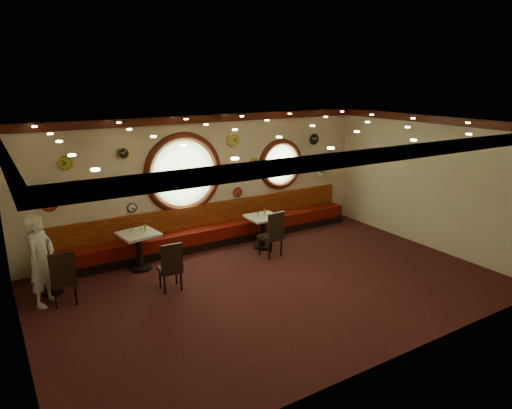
# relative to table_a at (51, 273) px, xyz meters

# --- Properties ---
(floor) EXTENTS (9.00, 6.00, 0.00)m
(floor) POSITION_rel_table_a_xyz_m (3.84, -1.97, -0.43)
(floor) COLOR black
(floor) RESTS_ON ground
(ceiling) EXTENTS (9.00, 6.00, 0.02)m
(ceiling) POSITION_rel_table_a_xyz_m (3.84, -1.97, 2.77)
(ceiling) COLOR #C18C36
(ceiling) RESTS_ON wall_back
(wall_back) EXTENTS (9.00, 0.02, 3.20)m
(wall_back) POSITION_rel_table_a_xyz_m (3.84, 1.03, 1.17)
(wall_back) COLOR beige
(wall_back) RESTS_ON floor
(wall_front) EXTENTS (9.00, 0.02, 3.20)m
(wall_front) POSITION_rel_table_a_xyz_m (3.84, -4.97, 1.17)
(wall_front) COLOR beige
(wall_front) RESTS_ON floor
(wall_left) EXTENTS (0.02, 6.00, 3.20)m
(wall_left) POSITION_rel_table_a_xyz_m (-0.66, -1.97, 1.17)
(wall_left) COLOR beige
(wall_left) RESTS_ON floor
(wall_right) EXTENTS (0.02, 6.00, 3.20)m
(wall_right) POSITION_rel_table_a_xyz_m (8.34, -1.97, 1.17)
(wall_right) COLOR beige
(wall_right) RESTS_ON floor
(molding_back) EXTENTS (9.00, 0.10, 0.18)m
(molding_back) POSITION_rel_table_a_xyz_m (3.84, 0.98, 2.68)
(molding_back) COLOR #3B120A
(molding_back) RESTS_ON wall_back
(molding_front) EXTENTS (9.00, 0.10, 0.18)m
(molding_front) POSITION_rel_table_a_xyz_m (3.84, -4.92, 2.68)
(molding_front) COLOR #3B120A
(molding_front) RESTS_ON wall_back
(molding_left) EXTENTS (0.10, 6.00, 0.18)m
(molding_left) POSITION_rel_table_a_xyz_m (-0.61, -1.97, 2.68)
(molding_left) COLOR #3B120A
(molding_left) RESTS_ON wall_back
(molding_right) EXTENTS (0.10, 6.00, 0.18)m
(molding_right) POSITION_rel_table_a_xyz_m (8.29, -1.97, 2.68)
(molding_right) COLOR #3B120A
(molding_right) RESTS_ON wall_back
(banquette_base) EXTENTS (8.00, 0.55, 0.20)m
(banquette_base) POSITION_rel_table_a_xyz_m (3.84, 0.75, -0.33)
(banquette_base) COLOR black
(banquette_base) RESTS_ON floor
(banquette_seat) EXTENTS (8.00, 0.55, 0.30)m
(banquette_seat) POSITION_rel_table_a_xyz_m (3.84, 0.75, -0.08)
(banquette_seat) COLOR #540C07
(banquette_seat) RESTS_ON banquette_base
(banquette_back) EXTENTS (8.00, 0.10, 0.55)m
(banquette_back) POSITION_rel_table_a_xyz_m (3.84, 0.97, 0.32)
(banquette_back) COLOR #600807
(banquette_back) RESTS_ON wall_back
(porthole_left_glass) EXTENTS (1.66, 0.02, 1.66)m
(porthole_left_glass) POSITION_rel_table_a_xyz_m (3.24, 1.03, 1.42)
(porthole_left_glass) COLOR #81B86E
(porthole_left_glass) RESTS_ON wall_back
(porthole_left_frame) EXTENTS (1.98, 0.18, 1.98)m
(porthole_left_frame) POSITION_rel_table_a_xyz_m (3.24, 1.01, 1.42)
(porthole_left_frame) COLOR #3B120A
(porthole_left_frame) RESTS_ON wall_back
(porthole_left_ring) EXTENTS (1.61, 0.03, 1.61)m
(porthole_left_ring) POSITION_rel_table_a_xyz_m (3.24, 0.98, 1.42)
(porthole_left_ring) COLOR gold
(porthole_left_ring) RESTS_ON wall_back
(porthole_right_glass) EXTENTS (1.10, 0.02, 1.10)m
(porthole_right_glass) POSITION_rel_table_a_xyz_m (6.04, 1.03, 1.37)
(porthole_right_glass) COLOR #81B86E
(porthole_right_glass) RESTS_ON wall_back
(porthole_right_frame) EXTENTS (1.38, 0.18, 1.38)m
(porthole_right_frame) POSITION_rel_table_a_xyz_m (6.04, 1.01, 1.37)
(porthole_right_frame) COLOR #3B120A
(porthole_right_frame) RESTS_ON wall_back
(porthole_right_ring) EXTENTS (1.09, 0.03, 1.09)m
(porthole_right_ring) POSITION_rel_table_a_xyz_m (6.04, 0.98, 1.37)
(porthole_right_ring) COLOR gold
(porthole_right_ring) RESTS_ON wall_back
(wall_clock_0) EXTENTS (0.34, 0.03, 0.34)m
(wall_clock_0) POSITION_rel_table_a_xyz_m (7.39, 0.99, 1.02)
(wall_clock_0) COLOR silver
(wall_clock_0) RESTS_ON wall_back
(wall_clock_1) EXTENTS (0.22, 0.03, 0.22)m
(wall_clock_1) POSITION_rel_table_a_xyz_m (5.19, 0.99, 1.52)
(wall_clock_1) COLOR #C8CF45
(wall_clock_1) RESTS_ON wall_back
(wall_clock_2) EXTENTS (0.26, 0.03, 0.26)m
(wall_clock_2) POSITION_rel_table_a_xyz_m (0.64, 0.99, 1.92)
(wall_clock_2) COLOR #90BD25
(wall_clock_2) RESTS_ON wall_back
(wall_clock_3) EXTENTS (0.20, 0.03, 0.20)m
(wall_clock_3) POSITION_rel_table_a_xyz_m (1.94, 0.99, 0.77)
(wall_clock_3) COLOR white
(wall_clock_3) RESTS_ON wall_back
(wall_clock_4) EXTENTS (0.28, 0.03, 0.28)m
(wall_clock_4) POSITION_rel_table_a_xyz_m (7.14, 0.99, 1.97)
(wall_clock_4) COLOR black
(wall_clock_4) RESTS_ON wall_back
(wall_clock_5) EXTENTS (0.24, 0.03, 0.24)m
(wall_clock_5) POSITION_rel_table_a_xyz_m (1.84, 0.99, 2.02)
(wall_clock_5) COLOR black
(wall_clock_5) RESTS_ON wall_back
(wall_clock_6) EXTENTS (0.30, 0.03, 0.30)m
(wall_clock_6) POSITION_rel_table_a_xyz_m (4.59, 0.99, 2.12)
(wall_clock_6) COLOR #A3C13C
(wall_clock_6) RESTS_ON wall_back
(wall_clock_7) EXTENTS (0.24, 0.03, 0.24)m
(wall_clock_7) POSITION_rel_table_a_xyz_m (4.69, 0.99, 0.77)
(wall_clock_7) COLOR red
(wall_clock_7) RESTS_ON wall_back
(wall_clock_8) EXTENTS (0.32, 0.03, 0.32)m
(wall_clock_8) POSITION_rel_table_a_xyz_m (0.24, 0.99, 1.12)
(wall_clock_8) COLOR red
(wall_clock_8) RESTS_ON wall_back
(table_a) EXTENTS (0.67, 0.67, 0.69)m
(table_a) POSITION_rel_table_a_xyz_m (0.00, 0.00, 0.00)
(table_a) COLOR black
(table_a) RESTS_ON floor
(table_b) EXTENTS (0.87, 0.87, 0.84)m
(table_b) POSITION_rel_table_a_xyz_m (1.82, 0.24, 0.10)
(table_b) COLOR black
(table_b) RESTS_ON floor
(table_c) EXTENTS (0.75, 0.75, 0.81)m
(table_c) POSITION_rel_table_a_xyz_m (4.82, -0.04, 0.08)
(table_c) COLOR black
(table_c) RESTS_ON floor
(chair_a) EXTENTS (0.49, 0.49, 0.65)m
(chair_a) POSITION_rel_table_a_xyz_m (0.14, -0.64, 0.17)
(chair_a) COLOR black
(chair_a) RESTS_ON floor
(chair_b) EXTENTS (0.46, 0.46, 0.62)m
(chair_b) POSITION_rel_table_a_xyz_m (2.02, -1.12, 0.14)
(chair_b) COLOR black
(chair_b) RESTS_ON floor
(chair_c) EXTENTS (0.51, 0.51, 0.68)m
(chair_c) POSITION_rel_table_a_xyz_m (4.68, -0.69, 0.20)
(chair_c) COLOR black
(chair_c) RESTS_ON floor
(condiment_a_salt) EXTENTS (0.04, 0.04, 0.11)m
(condiment_a_salt) POSITION_rel_table_a_xyz_m (-0.11, 0.08, 0.31)
(condiment_a_salt) COLOR silver
(condiment_a_salt) RESTS_ON table_a
(condiment_b_salt) EXTENTS (0.04, 0.04, 0.11)m
(condiment_b_salt) POSITION_rel_table_a_xyz_m (1.70, 0.34, 0.46)
(condiment_b_salt) COLOR silver
(condiment_b_salt) RESTS_ON table_b
(condiment_c_salt) EXTENTS (0.04, 0.04, 0.11)m
(condiment_c_salt) POSITION_rel_table_a_xyz_m (4.68, -0.03, 0.43)
(condiment_c_salt) COLOR silver
(condiment_c_salt) RESTS_ON table_c
(condiment_a_pepper) EXTENTS (0.03, 0.03, 0.10)m
(condiment_a_pepper) POSITION_rel_table_a_xyz_m (0.02, -0.00, 0.30)
(condiment_a_pepper) COLOR silver
(condiment_a_pepper) RESTS_ON table_a
(condiment_b_pepper) EXTENTS (0.04, 0.04, 0.10)m
(condiment_b_pepper) POSITION_rel_table_a_xyz_m (1.88, 0.21, 0.46)
(condiment_b_pepper) COLOR silver
(condiment_b_pepper) RESTS_ON table_b
(condiment_c_pepper) EXTENTS (0.04, 0.04, 0.10)m
(condiment_c_pepper) POSITION_rel_table_a_xyz_m (4.84, -0.08, 0.43)
(condiment_c_pepper) COLOR silver
(condiment_c_pepper) RESTS_ON table_c
(condiment_a_bottle) EXTENTS (0.05, 0.05, 0.18)m
(condiment_a_bottle) POSITION_rel_table_a_xyz_m (0.08, 0.04, 0.34)
(condiment_a_bottle) COLOR gold
(condiment_a_bottle) RESTS_ON table_a
(condiment_b_bottle) EXTENTS (0.05, 0.05, 0.16)m
(condiment_b_bottle) POSITION_rel_table_a_xyz_m (1.99, 0.28, 0.49)
(condiment_b_bottle) COLOR gold
(condiment_b_bottle) RESTS_ON table_b
(condiment_c_bottle) EXTENTS (0.06, 0.06, 0.18)m
(condiment_c_bottle) POSITION_rel_table_a_xyz_m (4.88, -0.01, 0.46)
(condiment_c_bottle) COLOR gold
(condiment_c_bottle) RESTS_ON table_c
(waiter) EXTENTS (0.72, 0.75, 1.72)m
(waiter) POSITION_rel_table_a_xyz_m (-0.16, -0.39, 0.43)
(waiter) COLOR white
(waiter) RESTS_ON floor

